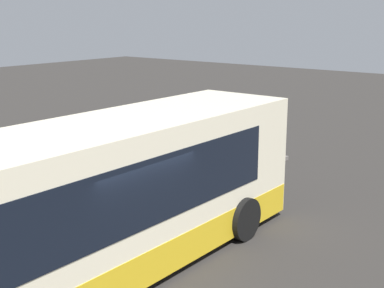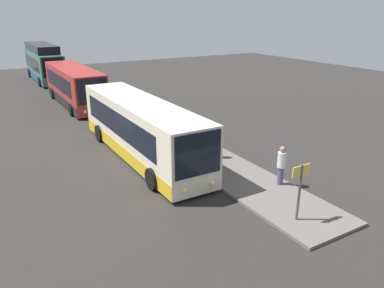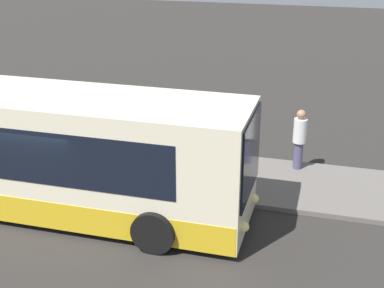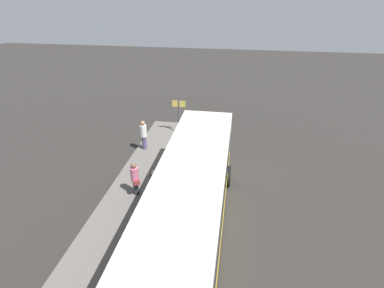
% 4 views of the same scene
% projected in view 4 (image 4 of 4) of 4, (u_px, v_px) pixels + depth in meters
% --- Properties ---
extents(ground, '(80.00, 80.00, 0.00)m').
position_uv_depth(ground, '(200.00, 227.00, 12.25)').
color(ground, '#2B2826').
extents(platform, '(20.00, 3.03, 0.13)m').
position_uv_depth(platform, '(127.00, 217.00, 12.66)').
color(platform, '#605B56').
rests_on(platform, ground).
extents(bus_lead, '(11.88, 2.74, 3.07)m').
position_uv_depth(bus_lead, '(189.00, 211.00, 10.82)').
color(bus_lead, beige).
rests_on(bus_lead, ground).
extents(passenger_boarding, '(0.62, 0.56, 1.67)m').
position_uv_depth(passenger_boarding, '(135.00, 178.00, 13.57)').
color(passenger_boarding, '#2D2D33').
rests_on(passenger_boarding, platform).
extents(passenger_waiting, '(0.40, 0.40, 1.80)m').
position_uv_depth(passenger_waiting, '(144.00, 134.00, 17.44)').
color(passenger_waiting, '#4C476B').
rests_on(passenger_waiting, platform).
extents(passenger_with_bags, '(0.54, 0.68, 1.80)m').
position_uv_depth(passenger_with_bags, '(156.00, 187.00, 12.86)').
color(passenger_with_bags, '#2D2D33').
rests_on(passenger_with_bags, platform).
extents(suitcase, '(0.38, 0.27, 0.82)m').
position_uv_depth(suitcase, '(147.00, 206.00, 12.73)').
color(suitcase, '#334C7F').
rests_on(suitcase, platform).
extents(sign_post, '(0.10, 0.85, 2.24)m').
position_uv_depth(sign_post, '(179.00, 112.00, 19.27)').
color(sign_post, '#4C4C51').
rests_on(sign_post, platform).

